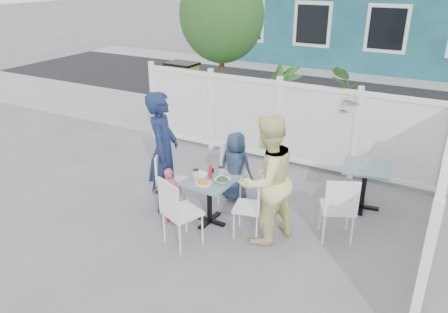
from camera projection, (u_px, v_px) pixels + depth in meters
The scene contains 29 objects.
ground at pixel (209, 217), 6.65m from camera, with size 80.00×80.00×0.00m, color slate.
near_sidewalk at pixel (296, 138), 9.71m from camera, with size 24.00×2.60×0.01m, color gray.
street at pixel (339, 98), 12.69m from camera, with size 24.00×5.00×0.01m, color black.
far_sidewalk at pixel (363, 76), 15.19m from camera, with size 24.00×1.60×0.01m, color gray.
fence_back at pixel (278, 124), 8.23m from camera, with size 5.86×0.08×1.60m.
fence_right at pixel (437, 201), 5.51m from camera, with size 0.08×3.66×1.60m.
tree at pixel (222, 15), 8.98m from camera, with size 1.80×1.62×3.59m.
utility_cabinet at pixel (183, 91), 10.98m from camera, with size 0.70×0.50×1.29m, color gold.
potted_shrub_a at pixel (279, 108), 8.88m from camera, with size 0.96×0.96×1.71m, color #1D3D16.
potted_shrub_b at pixel (367, 121), 8.00m from camera, with size 1.63×1.42×1.82m, color #1D3D16.
main_table at pixel (209, 190), 6.31m from camera, with size 0.68×0.68×0.69m.
spare_table at pixel (365, 176), 6.69m from camera, with size 0.77×0.77×0.72m.
chair_left at pixel (167, 177), 6.65m from camera, with size 0.55×0.56×0.95m.
chair_right at pixel (254, 203), 6.01m from camera, with size 0.46×0.47×0.88m.
chair_back at pixel (232, 168), 7.02m from camera, with size 0.52×0.51×0.91m.
chair_near at pixel (177, 208), 5.75m from camera, with size 0.58×0.57×0.99m.
chair_spare at pixel (339, 205), 5.85m from camera, with size 0.58×0.57×0.97m.
man at pixel (163, 152), 6.57m from camera, with size 0.68×0.45×1.87m, color #152145.
woman at pixel (266, 180), 5.78m from camera, with size 0.88×0.68×1.81m, color #F0E047.
boy at pixel (236, 166), 6.97m from camera, with size 0.56×0.36×1.14m, color navy.
toddler at pixel (169, 195), 6.37m from camera, with size 0.51×0.21×0.87m, color pink.
plate_main at pixel (203, 183), 6.15m from camera, with size 0.24×0.24×0.01m, color white.
plate_side at pixel (200, 174), 6.41m from camera, with size 0.23×0.23×0.02m, color white.
salad_bowl at pixel (222, 181), 6.18m from camera, with size 0.22×0.22×0.05m, color white.
coffee_cup_a at pixel (196, 174), 6.29m from camera, with size 0.08×0.08×0.12m, color beige.
coffee_cup_b at pixel (221, 171), 6.39m from camera, with size 0.08×0.08×0.11m, color beige.
ketchup_bottle at pixel (210, 172), 6.28m from camera, with size 0.06×0.06×0.18m, color red.
salt_shaker at pixel (212, 170), 6.49m from camera, with size 0.03×0.03×0.07m, color white.
pepper_shaker at pixel (213, 171), 6.47m from camera, with size 0.03×0.03×0.07m, color black.
Camera 1 is at (2.94, -4.93, 3.49)m, focal length 35.00 mm.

